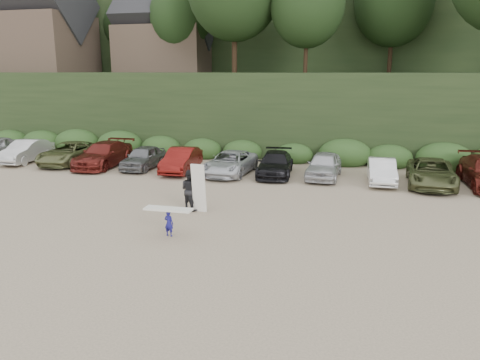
# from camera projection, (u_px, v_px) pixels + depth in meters

# --- Properties ---
(ground) EXTENTS (120.00, 120.00, 0.00)m
(ground) POSITION_uv_depth(u_px,v_px,m) (211.00, 227.00, 18.82)
(ground) COLOR tan
(ground) RESTS_ON ground
(hillside_backdrop) EXTENTS (90.00, 41.50, 28.00)m
(hillside_backdrop) POSITION_uv_depth(u_px,v_px,m) (311.00, 22.00, 50.16)
(hillside_backdrop) COLOR black
(hillside_backdrop) RESTS_ON ground
(parked_cars) EXTENTS (37.00, 5.98, 1.64)m
(parked_cars) POSITION_uv_depth(u_px,v_px,m) (232.00, 161.00, 28.49)
(parked_cars) COLOR #A0A0A4
(parked_cars) RESTS_ON ground
(child_surfer) EXTENTS (1.85, 0.54, 1.11)m
(child_surfer) POSITION_uv_depth(u_px,v_px,m) (169.00, 217.00, 17.66)
(child_surfer) COLOR navy
(child_surfer) RESTS_ON ground
(adult_surfer) EXTENTS (1.38, 1.02, 2.19)m
(adult_surfer) POSITION_uv_depth(u_px,v_px,m) (191.00, 190.00, 20.94)
(adult_surfer) COLOR black
(adult_surfer) RESTS_ON ground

